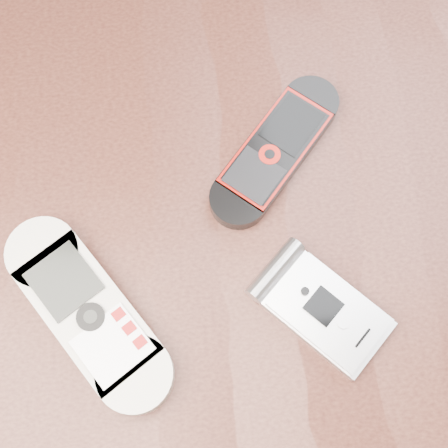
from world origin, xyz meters
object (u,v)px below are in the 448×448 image
at_px(table, 219,262).
at_px(nokia_white, 88,312).
at_px(nokia_black_red, 275,150).
at_px(motorola_razr, 325,311).

bearing_deg(table, nokia_white, -149.30).
bearing_deg(nokia_white, nokia_black_red, 3.67).
xyz_separation_m(table, motorola_razr, (0.08, -0.07, 0.11)).
bearing_deg(motorola_razr, table, 90.57).
height_order(nokia_white, motorola_razr, nokia_white).
bearing_deg(nokia_black_red, motorola_razr, -40.33).
height_order(table, motorola_razr, motorola_razr).
xyz_separation_m(table, nokia_black_red, (0.05, 0.06, 0.11)).
bearing_deg(nokia_black_red, nokia_white, -101.62).
height_order(table, nokia_white, nokia_white).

